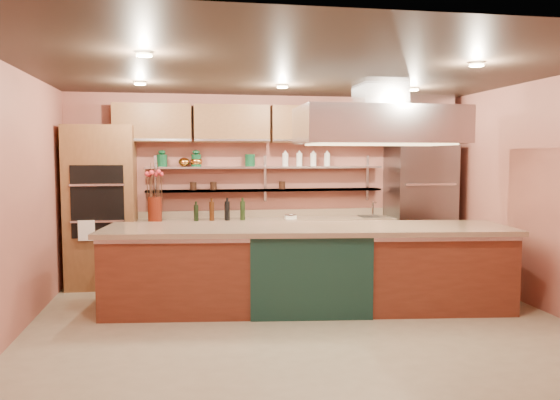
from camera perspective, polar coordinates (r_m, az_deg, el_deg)
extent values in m
cube|color=tan|center=(6.29, 2.18, -12.81)|extent=(6.00, 5.00, 0.02)
cube|color=black|center=(6.07, 2.26, 13.40)|extent=(6.00, 5.00, 0.02)
cube|color=#A85F4F|center=(8.48, -1.27, 1.43)|extent=(6.00, 0.04, 2.80)
cube|color=#A85F4F|center=(3.62, 10.40, -2.98)|extent=(6.00, 0.04, 2.80)
cube|color=#A85F4F|center=(6.15, -26.30, -0.27)|extent=(0.04, 5.00, 2.80)
cube|color=#A85F4F|center=(7.26, 26.08, 0.41)|extent=(0.04, 5.00, 2.80)
cube|color=brown|center=(8.17, -18.17, -0.68)|extent=(0.95, 0.64, 2.30)
cube|color=slate|center=(8.82, 14.38, -0.88)|extent=(0.95, 0.72, 2.10)
cube|color=tan|center=(8.28, -1.29, -5.17)|extent=(3.84, 0.64, 0.93)
cube|color=silver|center=(8.34, -1.47, 1.03)|extent=(3.60, 0.26, 0.03)
cube|color=silver|center=(8.33, -1.48, 3.43)|extent=(3.60, 0.26, 0.03)
cube|color=brown|center=(8.30, -1.09, 7.92)|extent=(4.60, 0.36, 0.55)
cube|color=silver|center=(6.89, 10.34, 7.68)|extent=(2.00, 1.00, 0.45)
cube|color=#FFE5A5|center=(6.26, 1.87, 12.85)|extent=(4.00, 2.80, 0.02)
cube|color=brown|center=(6.77, 2.89, -7.04)|extent=(4.95, 1.63, 1.01)
cylinder|color=#611B0E|center=(8.07, -12.95, -0.94)|extent=(0.25, 0.25, 0.35)
cube|color=black|center=(8.08, -6.36, -1.19)|extent=(0.80, 0.25, 0.26)
cube|color=white|center=(8.21, 1.10, -1.64)|extent=(0.19, 0.16, 0.09)
cylinder|color=white|center=(8.65, 9.66, -0.94)|extent=(0.04, 0.04, 0.23)
ellipsoid|color=#C1772C|center=(8.24, -9.99, 3.92)|extent=(0.20, 0.20, 0.13)
cylinder|color=#0E4324|center=(8.30, -3.15, 4.16)|extent=(0.19, 0.19, 0.18)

